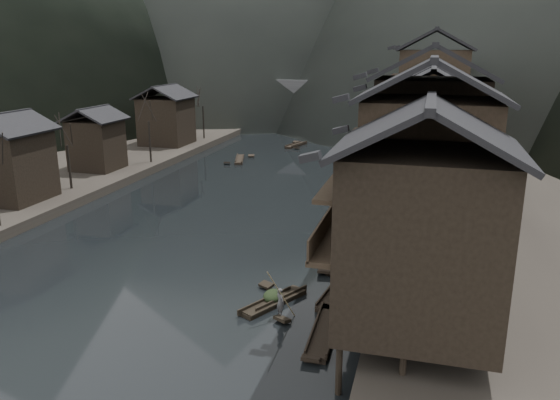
% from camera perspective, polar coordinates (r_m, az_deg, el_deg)
% --- Properties ---
extents(water, '(300.00, 300.00, 0.00)m').
position_cam_1_polar(water, '(39.09, -12.36, -7.34)').
color(water, black).
rests_on(water, ground).
extents(left_bank, '(40.00, 200.00, 1.20)m').
position_cam_1_polar(left_bank, '(89.87, -20.54, 5.51)').
color(left_bank, '#2D2823').
rests_on(left_bank, ground).
extents(stilt_houses, '(9.00, 67.60, 17.11)m').
position_cam_1_polar(stilt_houses, '(51.33, 15.45, 8.48)').
color(stilt_houses, black).
rests_on(stilt_houses, ground).
extents(left_houses, '(8.10, 53.20, 8.73)m').
position_cam_1_polar(left_houses, '(64.77, -20.65, 6.40)').
color(left_houses, black).
rests_on(left_houses, left_bank).
extents(bare_trees, '(3.70, 61.29, 7.39)m').
position_cam_1_polar(bare_trees, '(61.45, -18.86, 6.87)').
color(bare_trees, black).
rests_on(bare_trees, left_bank).
extents(moored_sampans, '(3.26, 48.01, 0.47)m').
position_cam_1_polar(moored_sampans, '(49.32, 8.71, -1.98)').
color(moored_sampans, black).
rests_on(moored_sampans, water).
extents(midriver_boats, '(15.46, 37.01, 0.45)m').
position_cam_1_polar(midriver_boats, '(88.26, 2.03, 6.07)').
color(midriver_boats, black).
rests_on(midriver_boats, water).
extents(stone_bridge, '(40.00, 6.00, 9.00)m').
position_cam_1_polar(stone_bridge, '(105.52, 6.01, 10.28)').
color(stone_bridge, '#4C4C4F').
rests_on(stone_bridge, ground).
extents(hero_sampan, '(3.28, 5.10, 0.44)m').
position_cam_1_polar(hero_sampan, '(33.64, -0.67, -10.51)').
color(hero_sampan, black).
rests_on(hero_sampan, water).
extents(cargo_heap, '(1.17, 1.53, 0.70)m').
position_cam_1_polar(cargo_heap, '(33.60, -0.76, -9.44)').
color(cargo_heap, black).
rests_on(cargo_heap, hero_sampan).
extents(boatman, '(0.73, 0.71, 1.69)m').
position_cam_1_polar(boatman, '(31.54, 0.03, -10.21)').
color(boatman, '#505052').
rests_on(boatman, hero_sampan).
extents(bamboo_pole, '(1.56, 1.57, 3.70)m').
position_cam_1_polar(bamboo_pole, '(30.40, 0.39, -5.68)').
color(bamboo_pole, '#8C7A51').
rests_on(bamboo_pole, boatman).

